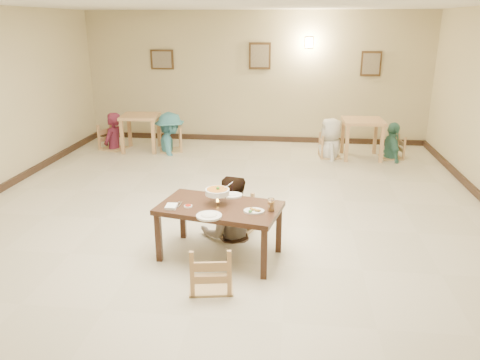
# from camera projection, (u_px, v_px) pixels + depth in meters

# --- Properties ---
(floor) EXTENTS (10.00, 10.00, 0.00)m
(floor) POSITION_uv_depth(u_px,v_px,m) (225.00, 224.00, 6.67)
(floor) COLOR beige
(floor) RESTS_ON ground
(wall_back) EXTENTS (10.00, 0.00, 10.00)m
(wall_back) POSITION_uv_depth(u_px,v_px,m) (255.00, 78.00, 10.89)
(wall_back) COLOR #C8B991
(wall_back) RESTS_ON floor
(baseboard_back) EXTENTS (8.00, 0.06, 0.12)m
(baseboard_back) POSITION_uv_depth(u_px,v_px,m) (255.00, 138.00, 11.32)
(baseboard_back) COLOR #332218
(baseboard_back) RESTS_ON floor
(picture_a) EXTENTS (0.55, 0.04, 0.45)m
(picture_a) POSITION_uv_depth(u_px,v_px,m) (162.00, 60.00, 10.96)
(picture_a) COLOR #3E2916
(picture_a) RESTS_ON wall_back
(picture_b) EXTENTS (0.50, 0.04, 0.60)m
(picture_b) POSITION_uv_depth(u_px,v_px,m) (260.00, 56.00, 10.68)
(picture_b) COLOR #3E2916
(picture_b) RESTS_ON wall_back
(picture_c) EXTENTS (0.45, 0.04, 0.55)m
(picture_c) POSITION_uv_depth(u_px,v_px,m) (371.00, 64.00, 10.45)
(picture_c) COLOR #3E2916
(picture_c) RESTS_ON wall_back
(wall_sconce) EXTENTS (0.16, 0.05, 0.22)m
(wall_sconce) POSITION_uv_depth(u_px,v_px,m) (309.00, 43.00, 10.47)
(wall_sconce) COLOR #FFD88C
(wall_sconce) RESTS_ON wall_back
(main_table) EXTENTS (1.55, 1.07, 0.67)m
(main_table) POSITION_uv_depth(u_px,v_px,m) (220.00, 212.00, 5.57)
(main_table) COLOR #3E2315
(main_table) RESTS_ON floor
(chair_far) EXTENTS (0.46, 0.46, 0.99)m
(chair_far) POSITION_uv_depth(u_px,v_px,m) (233.00, 198.00, 6.26)
(chair_far) COLOR tan
(chair_far) RESTS_ON floor
(chair_near) EXTENTS (0.47, 0.47, 0.99)m
(chair_near) POSITION_uv_depth(u_px,v_px,m) (210.00, 245.00, 4.95)
(chair_near) COLOR tan
(chair_near) RESTS_ON floor
(main_diner) EXTENTS (0.89, 0.74, 1.67)m
(main_diner) POSITION_uv_depth(u_px,v_px,m) (230.00, 176.00, 6.07)
(main_diner) COLOR gray
(main_diner) RESTS_ON floor
(curry_warmer) EXTENTS (0.32, 0.29, 0.26)m
(curry_warmer) POSITION_uv_depth(u_px,v_px,m) (217.00, 192.00, 5.55)
(curry_warmer) COLOR silver
(curry_warmer) RESTS_ON main_table
(rice_plate_far) EXTENTS (0.31, 0.31, 0.07)m
(rice_plate_far) POSITION_uv_depth(u_px,v_px,m) (230.00, 195.00, 5.85)
(rice_plate_far) COLOR white
(rice_plate_far) RESTS_ON main_table
(rice_plate_near) EXTENTS (0.29, 0.29, 0.07)m
(rice_plate_near) POSITION_uv_depth(u_px,v_px,m) (209.00, 216.00, 5.22)
(rice_plate_near) COLOR white
(rice_plate_near) RESTS_ON main_table
(fried_plate) EXTENTS (0.24, 0.24, 0.05)m
(fried_plate) POSITION_uv_depth(u_px,v_px,m) (254.00, 211.00, 5.36)
(fried_plate) COLOR white
(fried_plate) RESTS_ON main_table
(chili_dish) EXTENTS (0.10, 0.10, 0.02)m
(chili_dish) POSITION_uv_depth(u_px,v_px,m) (188.00, 206.00, 5.51)
(chili_dish) COLOR white
(chili_dish) RESTS_ON main_table
(napkin_cutlery) EXTENTS (0.16, 0.26, 0.03)m
(napkin_cutlery) POSITION_uv_depth(u_px,v_px,m) (172.00, 206.00, 5.49)
(napkin_cutlery) COLOR white
(napkin_cutlery) RESTS_ON main_table
(drink_glass) EXTENTS (0.08, 0.08, 0.15)m
(drink_glass) POSITION_uv_depth(u_px,v_px,m) (271.00, 205.00, 5.37)
(drink_glass) COLOR white
(drink_glass) RESTS_ON main_table
(bg_table_left) EXTENTS (0.88, 0.88, 0.80)m
(bg_table_left) POSITION_uv_depth(u_px,v_px,m) (140.00, 121.00, 10.32)
(bg_table_left) COLOR tan
(bg_table_left) RESTS_ON floor
(bg_table_right) EXTENTS (0.84, 0.84, 0.82)m
(bg_table_right) POSITION_uv_depth(u_px,v_px,m) (363.00, 126.00, 9.73)
(bg_table_right) COLOR tan
(bg_table_right) RESTS_ON floor
(bg_chair_ll) EXTENTS (0.50, 0.50, 1.06)m
(bg_chair_ll) POSITION_uv_depth(u_px,v_px,m) (112.00, 126.00, 10.45)
(bg_chair_ll) COLOR tan
(bg_chair_ll) RESTS_ON floor
(bg_chair_lr) EXTENTS (0.49, 0.49, 1.04)m
(bg_chair_lr) POSITION_uv_depth(u_px,v_px,m) (170.00, 128.00, 10.30)
(bg_chair_lr) COLOR tan
(bg_chair_lr) RESTS_ON floor
(bg_chair_rl) EXTENTS (0.44, 0.44, 0.94)m
(bg_chair_rl) POSITION_uv_depth(u_px,v_px,m) (331.00, 136.00, 9.83)
(bg_chair_rl) COLOR tan
(bg_chair_rl) RESTS_ON floor
(bg_chair_rr) EXTENTS (0.42, 0.42, 0.90)m
(bg_chair_rr) POSITION_uv_depth(u_px,v_px,m) (393.00, 137.00, 9.78)
(bg_chair_rr) COLOR tan
(bg_chair_rr) RESTS_ON floor
(bg_diner_a) EXTENTS (0.49, 0.66, 1.66)m
(bg_diner_a) POSITION_uv_depth(u_px,v_px,m) (111.00, 113.00, 10.35)
(bg_diner_a) COLOR maroon
(bg_diner_a) RESTS_ON floor
(bg_diner_b) EXTENTS (1.02, 1.28, 1.73)m
(bg_diner_b) POSITION_uv_depth(u_px,v_px,m) (169.00, 113.00, 10.18)
(bg_diner_b) COLOR teal
(bg_diner_b) RESTS_ON floor
(bg_diner_c) EXTENTS (0.61, 0.87, 1.67)m
(bg_diner_c) POSITION_uv_depth(u_px,v_px,m) (332.00, 118.00, 9.71)
(bg_diner_c) COLOR silver
(bg_diner_c) RESTS_ON floor
(bg_diner_d) EXTENTS (0.46, 0.93, 1.53)m
(bg_diner_d) POSITION_uv_depth(u_px,v_px,m) (395.00, 122.00, 9.67)
(bg_diner_d) COLOR #478C7A
(bg_diner_d) RESTS_ON floor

